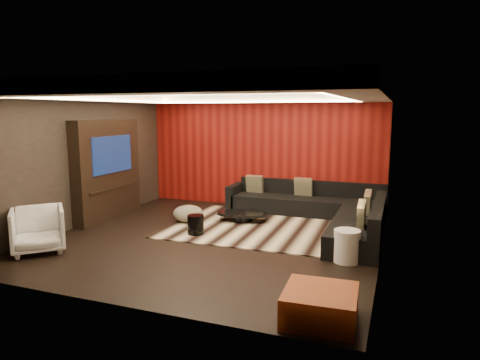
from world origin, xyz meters
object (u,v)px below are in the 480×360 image
at_px(sectional_sofa, 323,211).
at_px(armchair, 38,230).
at_px(coffee_table, 242,217).
at_px(drum_stool, 196,225).
at_px(orange_ottoman, 320,305).
at_px(white_side_table, 347,246).

bearing_deg(sectional_sofa, armchair, -139.53).
xyz_separation_m(coffee_table, armchair, (-2.57, -3.10, 0.27)).
relative_size(drum_stool, orange_ottoman, 0.46).
xyz_separation_m(coffee_table, sectional_sofa, (1.66, 0.51, 0.15)).
xyz_separation_m(armchair, sectional_sofa, (4.23, 3.61, -0.12)).
distance_m(white_side_table, orange_ottoman, 2.09).
relative_size(armchair, sectional_sofa, 0.23).
xyz_separation_m(drum_stool, orange_ottoman, (2.89, -2.60, -0.03)).
distance_m(coffee_table, orange_ottoman, 4.53).
distance_m(white_side_table, sectional_sofa, 2.40).
relative_size(white_side_table, sectional_sofa, 0.14).
relative_size(orange_ottoman, armchair, 0.96).
bearing_deg(orange_ottoman, armchair, 171.37).
distance_m(orange_ottoman, sectional_sofa, 4.42).
relative_size(coffee_table, drum_stool, 3.09).
height_order(coffee_table, drum_stool, drum_stool).
xyz_separation_m(white_side_table, armchair, (-5.00, -1.34, 0.12)).
height_order(coffee_table, sectional_sofa, sectional_sofa).
height_order(white_side_table, sectional_sofa, sectional_sofa).
distance_m(armchair, sectional_sofa, 5.57).
distance_m(coffee_table, armchair, 4.04).
height_order(coffee_table, white_side_table, white_side_table).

